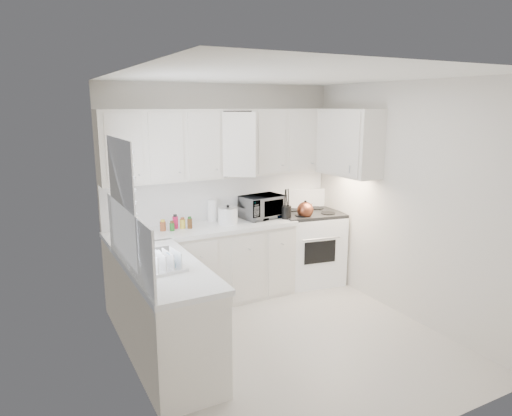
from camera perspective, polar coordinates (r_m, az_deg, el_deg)
floor at (r=4.89m, az=4.00°, el=-16.09°), size 3.20×3.20×0.00m
ceiling at (r=4.30m, az=4.54°, el=15.98°), size 3.20×3.20×0.00m
wall_back at (r=5.80m, az=-4.16°, el=2.19°), size 3.00×0.00×3.00m
wall_front at (r=3.23m, az=19.59°, el=-6.97°), size 3.00×0.00×3.00m
wall_left at (r=3.86m, az=-15.04°, el=-3.53°), size 0.00×3.20×3.20m
wall_right at (r=5.35m, az=18.01°, el=0.71°), size 0.00×3.20×3.20m
window_blinds at (r=4.14m, az=-16.07°, el=1.05°), size 0.06×0.96×1.06m
lower_cabinets_back at (r=5.61m, az=-6.45°, el=-7.22°), size 2.22×0.60×0.90m
lower_cabinets_left at (r=4.41m, az=-11.11°, el=-13.10°), size 0.60×1.60×0.90m
countertop_back at (r=5.46m, az=-6.53°, el=-2.56°), size 2.24×0.64×0.05m
countertop_left at (r=4.23m, az=-11.25°, el=-7.25°), size 0.64×1.62×0.05m
backsplash_back at (r=5.81m, az=-4.11°, el=1.44°), size 2.98×0.02×0.55m
backsplash_left at (r=4.07m, az=-15.48°, el=-3.83°), size 0.02×1.60×0.55m
upper_cabinets_back at (r=5.62m, az=-3.51°, el=3.93°), size 3.00×0.33×0.80m
upper_cabinets_right at (r=5.80m, az=11.20°, el=3.98°), size 0.33×0.90×0.80m
sink at (r=4.50m, az=-12.63°, el=-4.14°), size 0.42×0.38×0.30m
stove at (r=6.21m, az=6.56°, el=-3.63°), size 0.90×0.78×1.24m
tea_kettle at (r=5.88m, az=6.10°, el=-0.10°), size 0.31×0.29×0.24m
frying_pan at (r=6.36m, az=7.17°, el=-0.06°), size 0.25×0.41×0.04m
microwave at (r=5.80m, az=0.75°, el=0.46°), size 0.56×0.36×0.35m
rice_cooker at (r=5.53m, az=-3.49°, el=-0.79°), size 0.24×0.24×0.23m
paper_towel at (r=5.68m, az=-5.41°, el=-0.29°), size 0.12×0.12×0.27m
utensil_crock at (r=5.77m, az=3.79°, el=0.56°), size 0.16×0.16×0.39m
dish_rack at (r=4.05m, az=-11.37°, el=-6.33°), size 0.38×0.30×0.19m
spice_left_0 at (r=5.41m, az=-11.60°, el=-1.88°), size 0.06×0.06×0.13m
spice_left_1 at (r=5.35m, az=-10.55°, el=-2.00°), size 0.06×0.06×0.13m
spice_left_2 at (r=5.46m, az=-10.09°, el=-1.71°), size 0.06×0.06×0.13m
spice_left_3 at (r=5.40m, az=-9.04°, el=-1.83°), size 0.06×0.06×0.13m
spice_left_4 at (r=5.50m, az=-8.60°, el=-1.53°), size 0.06×0.06×0.13m
sauce_right_0 at (r=5.98m, az=1.51°, el=0.04°), size 0.06×0.06×0.19m
sauce_right_1 at (r=5.96m, az=2.25°, el=-0.02°), size 0.06×0.06×0.19m
sauce_right_2 at (r=6.04m, az=2.42°, el=0.15°), size 0.06×0.06×0.19m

